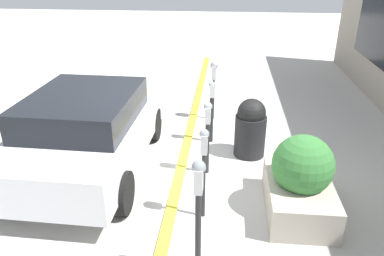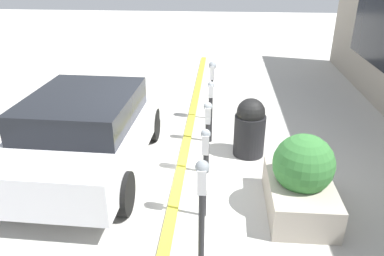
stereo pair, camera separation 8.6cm
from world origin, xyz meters
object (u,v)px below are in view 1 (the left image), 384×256
object	(u,v)px
parked_car_front	(89,129)
parking_meter_nearest	(198,203)
parking_meter_middle	(208,127)
parking_meter_fourth	(212,105)
trash_bin	(250,128)
planter_box	(300,181)
parking_meter_farthest	(214,75)
parking_meter_second	(204,156)

from	to	relation	value
parked_car_front	parking_meter_nearest	bearing A→B (deg)	-137.36
parking_meter_middle	parked_car_front	world-z (taller)	parked_car_front
parking_meter_fourth	trash_bin	size ratio (longest dim) A/B	1.14
parking_meter_nearest	planter_box	bearing A→B (deg)	-43.21
parking_meter_farthest	planter_box	size ratio (longest dim) A/B	0.91
parking_meter_farthest	trash_bin	size ratio (longest dim) A/B	1.21
parking_meter_nearest	parking_meter_fourth	world-z (taller)	parking_meter_nearest
trash_bin	parking_meter_second	bearing A→B (deg)	159.05
parking_meter_farthest	parked_car_front	bearing A→B (deg)	139.93
parking_meter_fourth	planter_box	distance (m)	2.56
parking_meter_fourth	trash_bin	bearing A→B (deg)	-122.16
parking_meter_second	planter_box	size ratio (longest dim) A/B	0.94
planter_box	parking_meter_farthest	bearing A→B (deg)	22.95
parking_meter_nearest	parked_car_front	size ratio (longest dim) A/B	0.41
parking_meter_middle	trash_bin	world-z (taller)	parking_meter_middle
planter_box	trash_bin	size ratio (longest dim) A/B	1.33
parking_meter_middle	parking_meter_farthest	xyz separation A→B (m)	(2.35, 0.00, 0.16)
parked_car_front	trash_bin	bearing A→B (deg)	-73.07
parking_meter_fourth	parking_meter_farthest	world-z (taller)	parking_meter_farthest
parking_meter_middle	parking_meter_nearest	bearing A→B (deg)	-179.08
parking_meter_nearest	parking_meter_second	size ratio (longest dim) A/B	1.15
trash_bin	planter_box	bearing A→B (deg)	-159.11
parked_car_front	trash_bin	size ratio (longest dim) A/B	3.54
parking_meter_farthest	planter_box	distance (m)	3.61
parking_meter_farthest	trash_bin	bearing A→B (deg)	-155.01
parking_meter_fourth	planter_box	bearing A→B (deg)	-147.11
parking_meter_fourth	trash_bin	world-z (taller)	parking_meter_fourth
parking_meter_fourth	parking_meter_farthest	bearing A→B (deg)	0.57
parking_meter_nearest	trash_bin	distance (m)	3.23
parking_meter_middle	parking_meter_farthest	world-z (taller)	parking_meter_farthest
parking_meter_fourth	parked_car_front	bearing A→B (deg)	121.42
parking_meter_farthest	parked_car_front	world-z (taller)	parked_car_front
parking_meter_second	parking_meter_fourth	world-z (taller)	parking_meter_second
parking_meter_second	planter_box	distance (m)	1.48
parking_meter_middle	trash_bin	size ratio (longest dim) A/B	1.17
parking_meter_second	trash_bin	xyz separation A→B (m)	(1.92, -0.74, -0.45)
parked_car_front	planter_box	bearing A→B (deg)	-103.40
parking_meter_fourth	parking_meter_farthest	size ratio (longest dim) A/B	0.94
parking_meter_middle	parking_meter_fourth	xyz separation A→B (m)	(1.19, -0.01, -0.09)
parked_car_front	trash_bin	world-z (taller)	parked_car_front
parking_meter_second	parking_meter_fourth	distance (m)	2.40
parking_meter_nearest	parking_meter_fourth	xyz separation A→B (m)	(3.58, 0.03, -0.31)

